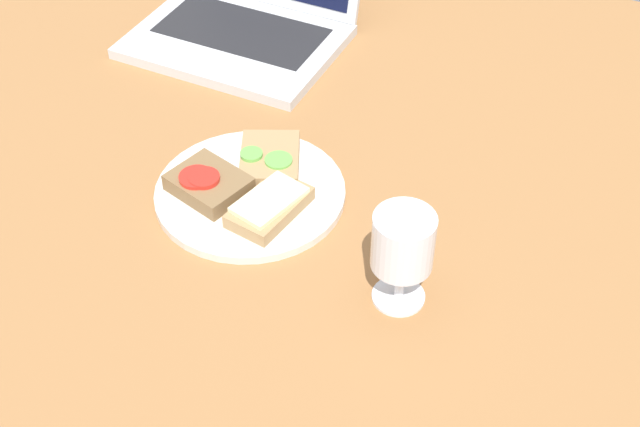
# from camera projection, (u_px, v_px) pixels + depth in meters

# --- Properties ---
(wooden_table) EXTENTS (1.40, 1.40, 0.03)m
(wooden_table) POSITION_uv_depth(u_px,v_px,m) (291.00, 211.00, 1.14)
(wooden_table) COLOR #9E6B3D
(wooden_table) RESTS_ON ground
(plate) EXTENTS (0.24, 0.24, 0.01)m
(plate) POSITION_uv_depth(u_px,v_px,m) (250.00, 193.00, 1.13)
(plate) COLOR silver
(plate) RESTS_ON wooden_table
(sandwich_with_cheese) EXTENTS (0.08, 0.11, 0.02)m
(sandwich_with_cheese) POSITION_uv_depth(u_px,v_px,m) (270.00, 206.00, 1.09)
(sandwich_with_cheese) COLOR #A88456
(sandwich_with_cheese) RESTS_ON plate
(sandwich_with_cucumber) EXTENTS (0.11, 0.12, 0.03)m
(sandwich_with_cucumber) POSITION_uv_depth(u_px,v_px,m) (270.00, 160.00, 1.15)
(sandwich_with_cucumber) COLOR #A88456
(sandwich_with_cucumber) RESTS_ON plate
(sandwich_with_tomato) EXTENTS (0.11, 0.10, 0.03)m
(sandwich_with_tomato) POSITION_uv_depth(u_px,v_px,m) (208.00, 183.00, 1.12)
(sandwich_with_tomato) COLOR brown
(sandwich_with_tomato) RESTS_ON plate
(wine_glass) EXTENTS (0.07, 0.07, 0.12)m
(wine_glass) POSITION_uv_depth(u_px,v_px,m) (403.00, 247.00, 0.95)
(wine_glass) COLOR white
(wine_glass) RESTS_ON wooden_table
(laptop) EXTENTS (0.31, 0.29, 0.23)m
(laptop) POSITION_uv_depth(u_px,v_px,m) (249.00, 6.00, 1.39)
(laptop) COLOR silver
(laptop) RESTS_ON wooden_table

